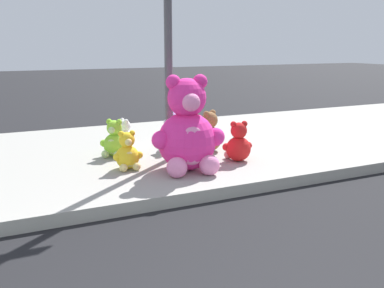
{
  "coord_description": "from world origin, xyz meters",
  "views": [
    {
      "loc": [
        -1.19,
        -1.11,
        1.77
      ],
      "look_at": [
        0.98,
        3.6,
        0.55
      ],
      "focal_mm": 40.09,
      "sensor_mm": 36.0,
      "label": 1
    }
  ],
  "objects_px": {
    "plush_lavender": "(172,135)",
    "plush_white": "(124,137)",
    "plush_brown": "(208,135)",
    "sign_pole": "(168,38)",
    "plush_red": "(238,145)",
    "plush_lime": "(114,142)",
    "plush_pink_large": "(188,133)",
    "plush_yellow": "(128,154)"
  },
  "relations": [
    {
      "from": "plush_yellow",
      "to": "plush_lavender",
      "type": "bearing_deg",
      "value": 38.81
    },
    {
      "from": "plush_red",
      "to": "plush_lavender",
      "type": "xyz_separation_m",
      "value": [
        -0.59,
        1.01,
        0.0
      ]
    },
    {
      "from": "plush_yellow",
      "to": "plush_lavender",
      "type": "height_order",
      "value": "plush_lavender"
    },
    {
      "from": "plush_lime",
      "to": "plush_brown",
      "type": "distance_m",
      "value": 1.43
    },
    {
      "from": "plush_pink_large",
      "to": "plush_lavender",
      "type": "distance_m",
      "value": 1.2
    },
    {
      "from": "plush_red",
      "to": "plush_brown",
      "type": "xyz_separation_m",
      "value": [
        -0.12,
        0.69,
        0.02
      ]
    },
    {
      "from": "sign_pole",
      "to": "plush_lavender",
      "type": "distance_m",
      "value": 1.59
    },
    {
      "from": "sign_pole",
      "to": "plush_red",
      "type": "xyz_separation_m",
      "value": [
        0.86,
        -0.45,
        -1.47
      ]
    },
    {
      "from": "plush_lime",
      "to": "plush_white",
      "type": "relative_size",
      "value": 1.16
    },
    {
      "from": "plush_pink_large",
      "to": "plush_yellow",
      "type": "bearing_deg",
      "value": 151.46
    },
    {
      "from": "sign_pole",
      "to": "plush_red",
      "type": "relative_size",
      "value": 5.59
    },
    {
      "from": "plush_lime",
      "to": "plush_white",
      "type": "height_order",
      "value": "plush_lime"
    },
    {
      "from": "plush_yellow",
      "to": "plush_brown",
      "type": "xyz_separation_m",
      "value": [
        1.42,
        0.45,
        0.05
      ]
    },
    {
      "from": "plush_red",
      "to": "plush_lavender",
      "type": "relative_size",
      "value": 0.98
    },
    {
      "from": "plush_lavender",
      "to": "plush_lime",
      "type": "height_order",
      "value": "plush_lavender"
    },
    {
      "from": "plush_white",
      "to": "plush_brown",
      "type": "relative_size",
      "value": 0.76
    },
    {
      "from": "plush_yellow",
      "to": "plush_lime",
      "type": "bearing_deg",
      "value": 88.96
    },
    {
      "from": "plush_pink_large",
      "to": "plush_lime",
      "type": "xyz_separation_m",
      "value": [
        -0.68,
        1.09,
        -0.28
      ]
    },
    {
      "from": "plush_pink_large",
      "to": "plush_lime",
      "type": "height_order",
      "value": "plush_pink_large"
    },
    {
      "from": "plush_yellow",
      "to": "plush_white",
      "type": "relative_size",
      "value": 1.08
    },
    {
      "from": "plush_red",
      "to": "plush_lime",
      "type": "height_order",
      "value": "plush_red"
    },
    {
      "from": "plush_yellow",
      "to": "plush_red",
      "type": "relative_size",
      "value": 0.9
    },
    {
      "from": "plush_red",
      "to": "plush_white",
      "type": "height_order",
      "value": "plush_red"
    },
    {
      "from": "plush_pink_large",
      "to": "plush_lavender",
      "type": "xyz_separation_m",
      "value": [
        0.25,
        1.14,
        -0.26
      ]
    },
    {
      "from": "sign_pole",
      "to": "plush_lavender",
      "type": "height_order",
      "value": "sign_pole"
    },
    {
      "from": "plush_lavender",
      "to": "plush_lime",
      "type": "distance_m",
      "value": 0.93
    },
    {
      "from": "sign_pole",
      "to": "plush_brown",
      "type": "height_order",
      "value": "sign_pole"
    },
    {
      "from": "plush_red",
      "to": "plush_brown",
      "type": "relative_size",
      "value": 0.9
    },
    {
      "from": "plush_pink_large",
      "to": "plush_red",
      "type": "distance_m",
      "value": 0.89
    },
    {
      "from": "sign_pole",
      "to": "plush_lime",
      "type": "bearing_deg",
      "value": 142.58
    },
    {
      "from": "plush_red",
      "to": "plush_lime",
      "type": "bearing_deg",
      "value": 147.68
    },
    {
      "from": "plush_lavender",
      "to": "plush_brown",
      "type": "bearing_deg",
      "value": -33.91
    },
    {
      "from": "plush_pink_large",
      "to": "plush_brown",
      "type": "relative_size",
      "value": 1.96
    },
    {
      "from": "plush_white",
      "to": "plush_yellow",
      "type": "bearing_deg",
      "value": -103.61
    },
    {
      "from": "plush_lime",
      "to": "plush_brown",
      "type": "height_order",
      "value": "plush_brown"
    },
    {
      "from": "plush_brown",
      "to": "plush_red",
      "type": "bearing_deg",
      "value": -80.33
    },
    {
      "from": "sign_pole",
      "to": "plush_red",
      "type": "distance_m",
      "value": 1.76
    },
    {
      "from": "sign_pole",
      "to": "plush_white",
      "type": "relative_size",
      "value": 6.69
    },
    {
      "from": "plush_brown",
      "to": "sign_pole",
      "type": "bearing_deg",
      "value": -162.1
    },
    {
      "from": "plush_red",
      "to": "plush_brown",
      "type": "height_order",
      "value": "plush_brown"
    },
    {
      "from": "plush_lavender",
      "to": "plush_white",
      "type": "distance_m",
      "value": 0.77
    },
    {
      "from": "plush_pink_large",
      "to": "plush_red",
      "type": "xyz_separation_m",
      "value": [
        0.84,
        0.13,
        -0.27
      ]
    }
  ]
}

